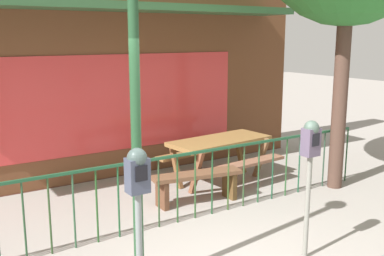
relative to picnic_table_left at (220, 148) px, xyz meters
name	(u,v)px	position (x,y,z in m)	size (l,w,h in m)	color
pub_storefront	(85,39)	(-1.80, 1.49, 1.85)	(8.87, 1.44, 4.91)	#47231E
patio_fence_front	(159,180)	(-1.80, -1.12, 0.05)	(7.47, 0.04, 0.97)	#1D4D2F
picnic_table_left	(220,148)	(0.00, 0.00, 0.00)	(1.92, 1.53, 0.79)	olive
patio_bench	(197,181)	(-0.88, -0.64, -0.26)	(1.43, 0.55, 0.48)	brown
parking_meter_near	(310,153)	(-0.78, -2.78, 0.64)	(0.18, 0.17, 1.61)	gray
parking_meter_far	(138,191)	(-2.95, -2.91, 0.64)	(0.18, 0.17, 1.62)	gray
street_lamp	(134,50)	(-2.69, -2.35, 1.78)	(0.28, 0.28, 3.63)	#214829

